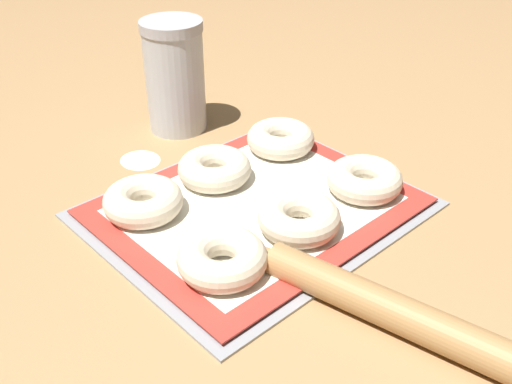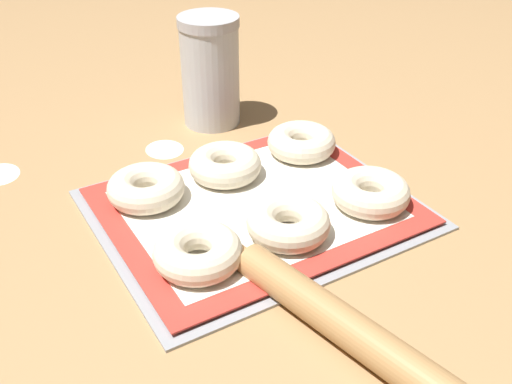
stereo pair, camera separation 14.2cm
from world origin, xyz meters
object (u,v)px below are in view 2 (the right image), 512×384
at_px(bagel_back_left, 146,188).
at_px(bagel_back_right, 301,142).
at_px(baking_tray, 256,208).
at_px(bagel_front_left, 198,252).
at_px(bagel_back_center, 224,165).
at_px(bagel_front_right, 371,192).
at_px(rolling_pin, 357,334).
at_px(bagel_front_center, 287,223).
at_px(flour_canister, 210,71).

bearing_deg(bagel_back_left, bagel_back_right, 0.35).
height_order(baking_tray, bagel_front_left, bagel_front_left).
distance_m(baking_tray, bagel_back_center, 0.09).
relative_size(bagel_back_left, bagel_back_center, 1.00).
relative_size(bagel_front_right, rolling_pin, 0.25).
bearing_deg(bagel_front_center, bagel_front_left, 177.74).
xyz_separation_m(bagel_back_left, bagel_back_right, (0.25, 0.00, 0.00)).
bearing_deg(rolling_pin, bagel_front_right, 47.34).
xyz_separation_m(bagel_front_center, bagel_front_right, (0.13, 0.00, 0.00)).
height_order(baking_tray, bagel_back_left, bagel_back_left).
relative_size(bagel_back_left, flour_canister, 0.57).
bearing_deg(baking_tray, rolling_pin, -98.51).
height_order(bagel_front_center, bagel_back_left, same).
xyz_separation_m(bagel_back_right, flour_canister, (-0.06, 0.19, 0.06)).
height_order(bagel_front_center, bagel_front_right, same).
xyz_separation_m(bagel_back_center, bagel_back_right, (0.13, 0.00, 0.00)).
distance_m(baking_tray, bagel_back_left, 0.15).
height_order(bagel_front_left, rolling_pin, bagel_front_left).
distance_m(bagel_front_left, bagel_front_right, 0.25).
relative_size(bagel_front_right, bagel_back_center, 1.00).
height_order(baking_tray, rolling_pin, rolling_pin).
bearing_deg(rolling_pin, flour_canister, 78.04).
height_order(bagel_front_left, flour_canister, flour_canister).
bearing_deg(bagel_front_center, rolling_pin, -101.13).
distance_m(bagel_back_left, rolling_pin, 0.35).
height_order(bagel_front_left, bagel_back_right, same).
height_order(bagel_back_right, rolling_pin, bagel_back_right).
xyz_separation_m(baking_tray, bagel_front_right, (0.13, -0.08, 0.03)).
height_order(bagel_back_center, rolling_pin, bagel_back_center).
bearing_deg(bagel_front_center, flour_canister, 77.62).
bearing_deg(bagel_back_left, flour_canister, 44.03).
bearing_deg(bagel_back_left, bagel_front_left, -90.18).
bearing_deg(bagel_front_right, baking_tray, 149.19).
bearing_deg(bagel_front_center, baking_tray, 87.57).
relative_size(bagel_back_left, bagel_back_right, 1.00).
xyz_separation_m(bagel_front_right, flour_canister, (-0.06, 0.35, 0.06)).
height_order(bagel_front_center, bagel_back_center, same).
bearing_deg(bagel_front_center, bagel_back_left, 125.79).
distance_m(bagel_front_right, bagel_back_center, 0.21).
bearing_deg(bagel_front_center, bagel_back_center, 89.59).
height_order(bagel_front_left, bagel_front_right, same).
height_order(bagel_front_center, bagel_back_right, same).
bearing_deg(bagel_front_right, bagel_back_center, 129.23).
bearing_deg(bagel_back_right, bagel_front_center, -129.10).
bearing_deg(bagel_back_center, bagel_back_left, -179.63).
bearing_deg(bagel_back_left, baking_tray, -34.63).
distance_m(baking_tray, bagel_front_right, 0.15).
bearing_deg(bagel_back_right, bagel_front_left, -147.58).
bearing_deg(baking_tray, bagel_front_right, -30.81).
distance_m(baking_tray, bagel_front_left, 0.15).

